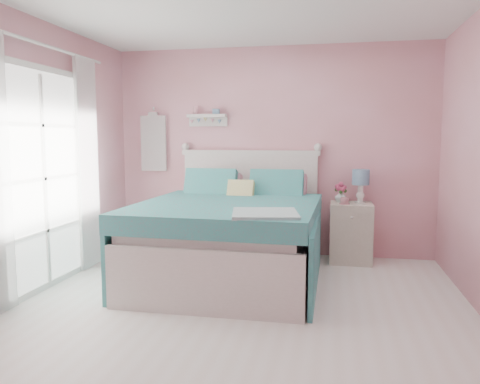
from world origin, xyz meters
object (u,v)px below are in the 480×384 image
(table_lamp, at_px, (361,180))
(teacup, at_px, (345,201))
(nightstand, at_px, (351,232))
(vase, at_px, (341,196))
(bed, at_px, (231,237))

(table_lamp, xyz_separation_m, teacup, (-0.18, -0.14, -0.24))
(nightstand, xyz_separation_m, vase, (-0.13, 0.05, 0.42))
(vase, bearing_deg, teacup, -73.59)
(nightstand, distance_m, teacup, 0.41)
(table_lamp, height_order, teacup, table_lamp)
(bed, distance_m, nightstand, 1.54)
(nightstand, bearing_deg, table_lamp, 23.33)
(nightstand, bearing_deg, bed, -145.18)
(bed, height_order, table_lamp, bed)
(vase, distance_m, teacup, 0.16)
(bed, xyz_separation_m, vase, (1.13, 0.93, 0.35))
(bed, distance_m, table_lamp, 1.73)
(bed, height_order, vase, bed)
(bed, bearing_deg, table_lamp, 35.47)
(bed, distance_m, teacup, 1.44)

